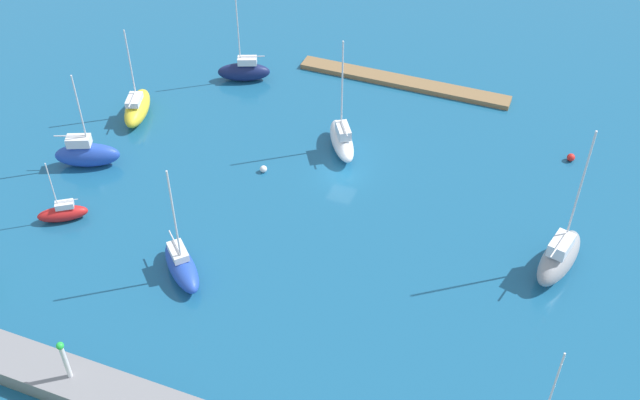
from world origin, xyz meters
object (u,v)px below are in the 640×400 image
(sailboat_gray_outer_mooring, at_px, (559,256))
(sailboat_navy_near_pier, at_px, (244,71))
(sailboat_blue_far_north, at_px, (181,265))
(pier_dock, at_px, (403,82))
(mooring_buoy_red, at_px, (571,157))
(mooring_buoy_white, at_px, (263,169))
(sailboat_red_far_south, at_px, (63,213))
(sailboat_white_lone_north, at_px, (342,140))
(harbor_beacon, at_px, (64,357))
(sailboat_blue_east_end, at_px, (87,154))
(sailboat_yellow_lone_south, at_px, (137,107))

(sailboat_gray_outer_mooring, bearing_deg, sailboat_navy_near_pier, 78.58)
(sailboat_blue_far_north, relative_size, sailboat_navy_near_pier, 1.08)
(pier_dock, xyz_separation_m, mooring_buoy_red, (-19.87, 7.75, 0.12))
(mooring_buoy_white, bearing_deg, mooring_buoy_red, -155.41)
(sailboat_blue_far_north, relative_size, sailboat_red_far_south, 1.74)
(pier_dock, distance_m, sailboat_white_lone_north, 14.69)
(harbor_beacon, relative_size, sailboat_red_far_south, 0.56)
(sailboat_white_lone_north, relative_size, sailboat_blue_east_end, 1.19)
(sailboat_navy_near_pier, height_order, mooring_buoy_red, sailboat_navy_near_pier)
(sailboat_blue_far_north, relative_size, mooring_buoy_white, 16.39)
(pier_dock, height_order, sailboat_navy_near_pier, sailboat_navy_near_pier)
(sailboat_red_far_south, bearing_deg, pier_dock, -157.55)
(pier_dock, bearing_deg, harbor_beacon, 77.79)
(sailboat_yellow_lone_south, height_order, mooring_buoy_red, sailboat_yellow_lone_south)
(sailboat_blue_east_end, bearing_deg, sailboat_gray_outer_mooring, -20.52)
(sailboat_navy_near_pier, xyz_separation_m, mooring_buoy_red, (-37.27, 1.93, -0.82))
(sailboat_white_lone_north, distance_m, sailboat_red_far_south, 27.89)
(sailboat_white_lone_north, bearing_deg, pier_dock, -41.08)
(sailboat_white_lone_north, height_order, sailboat_blue_east_end, sailboat_white_lone_north)
(harbor_beacon, height_order, sailboat_yellow_lone_south, sailboat_yellow_lone_south)
(sailboat_white_lone_north, height_order, sailboat_gray_outer_mooring, sailboat_gray_outer_mooring)
(harbor_beacon, bearing_deg, sailboat_navy_near_pier, -81.07)
(sailboat_yellow_lone_south, bearing_deg, mooring_buoy_red, -97.12)
(sailboat_blue_east_end, relative_size, mooring_buoy_white, 14.77)
(sailboat_blue_far_north, distance_m, sailboat_yellow_lone_south, 24.94)
(sailboat_blue_east_end, bearing_deg, sailboat_red_far_south, -94.81)
(mooring_buoy_red, bearing_deg, sailboat_red_far_south, 31.53)
(sailboat_white_lone_north, height_order, mooring_buoy_red, sailboat_white_lone_north)
(pier_dock, bearing_deg, mooring_buoy_red, 158.69)
(pier_dock, height_order, mooring_buoy_white, mooring_buoy_white)
(sailboat_gray_outer_mooring, xyz_separation_m, mooring_buoy_white, (28.95, -3.19, -1.25))
(sailboat_navy_near_pier, bearing_deg, sailboat_red_far_south, 57.79)
(sailboat_navy_near_pier, xyz_separation_m, sailboat_yellow_lone_south, (7.51, 10.97, -0.01))
(sailboat_blue_far_north, height_order, sailboat_white_lone_north, sailboat_white_lone_north)
(sailboat_yellow_lone_south, distance_m, mooring_buoy_red, 45.69)
(sailboat_white_lone_north, xyz_separation_m, sailboat_navy_near_pier, (15.13, -8.65, -0.12))
(pier_dock, height_order, sailboat_red_far_south, sailboat_red_far_south)
(pier_dock, distance_m, harbor_beacon, 50.29)
(sailboat_blue_far_north, distance_m, sailboat_red_far_south, 13.75)
(pier_dock, xyz_separation_m, sailboat_gray_outer_mooring, (-20.68, 23.82, 1.32))
(sailboat_white_lone_north, relative_size, sailboat_gray_outer_mooring, 0.86)
(sailboat_white_lone_north, xyz_separation_m, sailboat_yellow_lone_south, (22.64, 2.32, -0.13))
(sailboat_navy_near_pier, distance_m, sailboat_blue_east_end, 21.52)
(sailboat_navy_near_pier, distance_m, sailboat_yellow_lone_south, 13.29)
(sailboat_blue_east_end, bearing_deg, mooring_buoy_white, -5.57)
(sailboat_red_far_south, bearing_deg, sailboat_gray_outer_mooring, 159.02)
(sailboat_red_far_south, relative_size, sailboat_blue_east_end, 0.64)
(sailboat_blue_far_north, bearing_deg, harbor_beacon, -54.58)
(mooring_buoy_red, bearing_deg, harbor_beacon, 53.56)
(sailboat_gray_outer_mooring, relative_size, sailboat_blue_east_end, 1.38)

